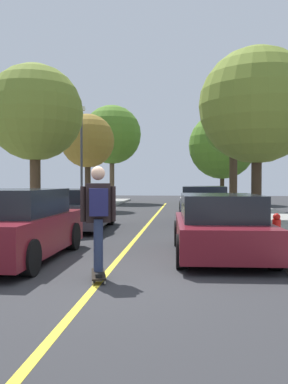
{
  "coord_description": "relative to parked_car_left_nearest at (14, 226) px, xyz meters",
  "views": [
    {
      "loc": [
        1.36,
        -6.74,
        1.62
      ],
      "look_at": [
        -0.01,
        7.3,
        1.26
      ],
      "focal_mm": 38.53,
      "sensor_mm": 36.0,
      "label": 1
    }
  ],
  "objects": [
    {
      "name": "ground",
      "position": [
        2.12,
        -1.39,
        -0.71
      ],
      "size": [
        80.0,
        80.0,
        0.0
      ],
      "primitive_type": "plane",
      "color": "#2D2D30"
    },
    {
      "name": "center_line",
      "position": [
        2.12,
        2.61,
        -0.7
      ],
      "size": [
        0.12,
        39.2,
        0.01
      ],
      "primitive_type": "cube",
      "color": "gold",
      "rests_on": "ground"
    },
    {
      "name": "parked_car_left_nearest",
      "position": [
        0.0,
        0.0,
        0.0
      ],
      "size": [
        1.94,
        4.14,
        1.46
      ],
      "color": "maroon",
      "rests_on": "ground"
    },
    {
      "name": "parked_car_left_near",
      "position": [
        -0.0,
        5.53,
        -0.03
      ],
      "size": [
        1.95,
        4.26,
        1.36
      ],
      "color": "#38383D",
      "rests_on": "ground"
    },
    {
      "name": "parked_car_right_nearest",
      "position": [
        4.24,
        0.88,
        -0.05
      ],
      "size": [
        2.04,
        4.16,
        1.34
      ],
      "color": "maroon",
      "rests_on": "ground"
    },
    {
      "name": "parked_car_right_near",
      "position": [
        4.24,
        7.97,
        -0.02
      ],
      "size": [
        1.87,
        4.65,
        1.44
      ],
      "color": "navy",
      "rests_on": "ground"
    },
    {
      "name": "parked_car_right_far",
      "position": [
        4.24,
        14.02,
        -0.05
      ],
      "size": [
        2.02,
        4.53,
        1.35
      ],
      "color": "#B7B7BC",
      "rests_on": "ground"
    },
    {
      "name": "street_tree_left_nearest",
      "position": [
        -1.95,
        6.44,
        3.4
      ],
      "size": [
        3.5,
        3.5,
        5.74
      ],
      "color": "#4C3823",
      "rests_on": "sidewalk_left"
    },
    {
      "name": "street_tree_left_near",
      "position": [
        -1.95,
        14.66,
        3.18
      ],
      "size": [
        3.02,
        3.02,
        5.28
      ],
      "color": "#3D2D1E",
      "rests_on": "sidewalk_left"
    },
    {
      "name": "street_tree_left_far",
      "position": [
        -1.95,
        22.47,
        4.41
      ],
      "size": [
        4.39,
        4.39,
        7.19
      ],
      "color": "brown",
      "rests_on": "sidewalk_left"
    },
    {
      "name": "street_tree_right_nearest",
      "position": [
        6.19,
        7.7,
        3.75
      ],
      "size": [
        4.34,
        4.34,
        6.5
      ],
      "color": "#3D2D1E",
      "rests_on": "sidewalk_right"
    },
    {
      "name": "street_tree_right_near",
      "position": [
        6.19,
        15.08,
        3.87
      ],
      "size": [
        3.23,
        3.23,
        6.11
      ],
      "color": "#3D2D1E",
      "rests_on": "sidewalk_right"
    },
    {
      "name": "street_tree_right_far",
      "position": [
        6.19,
        21.81,
        3.48
      ],
      "size": [
        4.79,
        4.79,
        6.45
      ],
      "color": "#3D2D1E",
      "rests_on": "sidewalk_right"
    },
    {
      "name": "fire_hydrant",
      "position": [
        5.74,
        2.21,
        -0.22
      ],
      "size": [
        0.2,
        0.2,
        0.7
      ],
      "color": "#B2140F",
      "rests_on": "sidewalk_right"
    },
    {
      "name": "streetlamp",
      "position": [
        -1.75,
        12.49,
        2.48
      ],
      "size": [
        0.36,
        0.24,
        5.29
      ],
      "color": "#38383D",
      "rests_on": "sidewalk_left"
    },
    {
      "name": "skateboard",
      "position": [
        2.07,
        -1.48,
        -0.62
      ],
      "size": [
        0.41,
        0.87,
        0.1
      ],
      "color": "black",
      "rests_on": "ground"
    },
    {
      "name": "skateboarder",
      "position": [
        2.08,
        -1.52,
        0.4
      ],
      "size": [
        0.59,
        0.7,
        1.77
      ],
      "color": "black",
      "rests_on": "skateboard"
    }
  ]
}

